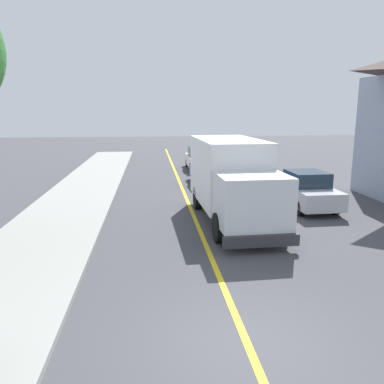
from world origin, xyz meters
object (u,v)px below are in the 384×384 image
box_truck (232,177)px  parked_car_mid (200,159)px  parked_van_across (305,190)px  parked_car_near (209,171)px

box_truck → parked_car_mid: (0.46, 13.64, -0.97)m
box_truck → parked_van_across: bearing=23.9°
parked_car_near → parked_van_across: 6.83m
parked_car_near → parked_van_across: same height
box_truck → parked_car_near: bearing=87.9°
parked_car_mid → parked_car_near: bearing=-91.8°
parked_car_mid → box_truck: bearing=-91.9°
parked_car_near → parked_car_mid: bearing=88.2°
parked_car_near → parked_van_across: size_ratio=1.01×
box_truck → parked_van_across: 4.23m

